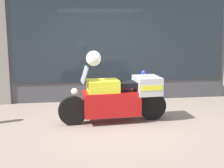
% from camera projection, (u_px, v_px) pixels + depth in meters
% --- Properties ---
extents(ground_plane, '(60.00, 60.00, 0.00)m').
position_uv_depth(ground_plane, '(115.00, 120.00, 6.89)').
color(ground_plane, gray).
extents(shop_building, '(6.91, 0.55, 4.08)m').
position_uv_depth(shop_building, '(88.00, 25.00, 8.37)').
color(shop_building, '#424247').
rests_on(shop_building, ground).
extents(window_display, '(5.52, 0.30, 2.06)m').
position_uv_depth(window_display, '(118.00, 81.00, 8.82)').
color(window_display, slate).
rests_on(window_display, ground).
extents(paramedic_motorcycle, '(2.36, 0.69, 1.23)m').
position_uv_depth(paramedic_motorcycle, '(119.00, 97.00, 6.68)').
color(paramedic_motorcycle, black).
rests_on(paramedic_motorcycle, ground).
extents(white_helmet, '(0.31, 0.31, 0.31)m').
position_uv_depth(white_helmet, '(94.00, 58.00, 6.40)').
color(white_helmet, white).
rests_on(white_helmet, paramedic_motorcycle).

